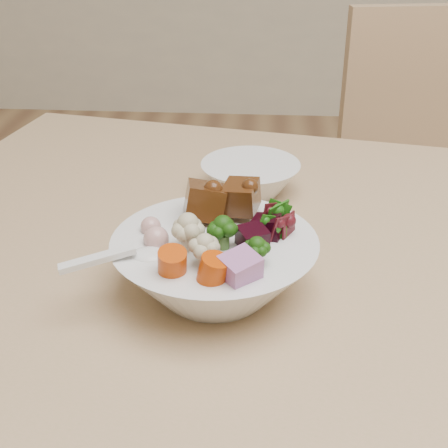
% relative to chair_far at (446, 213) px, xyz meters
% --- Properties ---
extents(chair_far, '(0.47, 0.47, 0.89)m').
position_rel_chair_far_xyz_m(chair_far, '(0.00, 0.00, 0.00)').
color(chair_far, tan).
rests_on(chair_far, ground).
extents(food_bowl, '(0.20, 0.20, 0.11)m').
position_rel_chair_far_xyz_m(food_bowl, '(-0.42, -0.65, 0.26)').
color(food_bowl, white).
rests_on(food_bowl, dining_table).
extents(soup_spoon, '(0.10, 0.05, 0.02)m').
position_rel_chair_far_xyz_m(soup_spoon, '(-0.49, -0.69, 0.29)').
color(soup_spoon, white).
rests_on(soup_spoon, food_bowl).
extents(side_bowl, '(0.13, 0.13, 0.04)m').
position_rel_chair_far_xyz_m(side_bowl, '(-0.39, -0.42, 0.25)').
color(side_bowl, white).
rests_on(side_bowl, dining_table).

